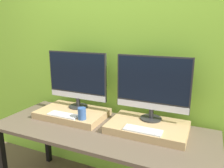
% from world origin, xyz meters
% --- Properties ---
extents(wall_back, '(8.00, 0.04, 2.60)m').
position_xyz_m(wall_back, '(0.00, 0.81, 1.30)').
color(wall_back, '#8CC638').
rests_on(wall_back, ground_plane).
extents(workbench, '(1.89, 0.74, 0.74)m').
position_xyz_m(workbench, '(0.00, 0.37, 0.67)').
color(workbench, brown).
rests_on(workbench, ground_plane).
extents(wooden_riser_left, '(0.65, 0.41, 0.06)m').
position_xyz_m(wooden_riser_left, '(-0.37, 0.49, 0.77)').
color(wooden_riser_left, tan).
rests_on(wooden_riser_left, workbench).
extents(monitor_left, '(0.63, 0.19, 0.55)m').
position_xyz_m(monitor_left, '(-0.37, 0.59, 1.11)').
color(monitor_left, '#282828').
rests_on(monitor_left, wooden_riser_left).
extents(keyboard_left, '(0.30, 0.11, 0.01)m').
position_xyz_m(keyboard_left, '(-0.37, 0.34, 0.81)').
color(keyboard_left, silver).
rests_on(keyboard_left, wooden_riser_left).
extents(mug, '(0.07, 0.07, 0.10)m').
position_xyz_m(mug, '(-0.17, 0.34, 0.86)').
color(mug, '#335693').
rests_on(mug, wooden_riser_left).
extents(wooden_riser_right, '(0.65, 0.41, 0.06)m').
position_xyz_m(wooden_riser_right, '(0.37, 0.49, 0.77)').
color(wooden_riser_right, tan).
rests_on(wooden_riser_right, workbench).
extents(monitor_right, '(0.63, 0.19, 0.55)m').
position_xyz_m(monitor_right, '(0.37, 0.59, 1.11)').
color(monitor_right, '#282828').
rests_on(monitor_right, wooden_riser_right).
extents(keyboard_right, '(0.30, 0.11, 0.01)m').
position_xyz_m(keyboard_right, '(0.37, 0.34, 0.81)').
color(keyboard_right, silver).
rests_on(keyboard_right, wooden_riser_right).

